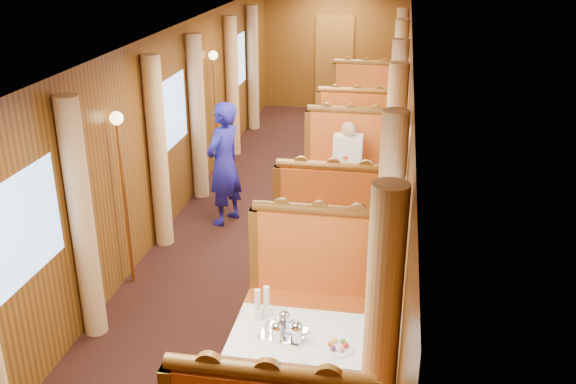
% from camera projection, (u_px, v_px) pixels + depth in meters
% --- Properties ---
extents(floor, '(3.00, 12.00, 0.01)m').
position_uv_depth(floor, '(284.00, 224.00, 8.54)').
color(floor, black).
rests_on(floor, ground).
extents(ceiling, '(3.00, 12.00, 0.01)m').
position_uv_depth(ceiling, '(284.00, 33.00, 7.59)').
color(ceiling, silver).
rests_on(ceiling, wall_left).
extents(wall_far, '(3.00, 0.01, 2.50)m').
position_uv_depth(wall_far, '(335.00, 51.00, 13.53)').
color(wall_far, brown).
rests_on(wall_far, floor).
extents(wall_left, '(0.01, 12.00, 2.50)m').
position_uv_depth(wall_left, '(170.00, 128.00, 8.31)').
color(wall_left, brown).
rests_on(wall_left, floor).
extents(wall_right, '(0.01, 12.00, 2.50)m').
position_uv_depth(wall_right, '(405.00, 141.00, 7.83)').
color(wall_right, brown).
rests_on(wall_right, floor).
extents(doorway_far, '(0.80, 0.04, 2.00)m').
position_uv_depth(doorway_far, '(334.00, 63.00, 13.60)').
color(doorway_far, brown).
rests_on(doorway_far, floor).
extents(table_near, '(1.05, 0.72, 0.75)m').
position_uv_depth(table_near, '(299.00, 374.00, 5.10)').
color(table_near, white).
rests_on(table_near, floor).
extents(banquette_near_aft, '(1.30, 0.55, 1.34)m').
position_uv_depth(banquette_near_aft, '(316.00, 301.00, 6.00)').
color(banquette_near_aft, '#BC3714').
rests_on(banquette_near_aft, floor).
extents(table_mid, '(1.05, 0.72, 0.75)m').
position_uv_depth(table_mid, '(341.00, 202.00, 8.28)').
color(table_mid, white).
rests_on(table_mid, floor).
extents(banquette_mid_fwd, '(1.30, 0.55, 1.34)m').
position_uv_depth(banquette_mid_fwd, '(333.00, 233.00, 7.34)').
color(banquette_mid_fwd, '#BC3714').
rests_on(banquette_mid_fwd, floor).
extents(banquette_mid_aft, '(1.30, 0.55, 1.34)m').
position_uv_depth(banquette_mid_aft, '(348.00, 171.00, 9.19)').
color(banquette_mid_aft, '#BC3714').
rests_on(banquette_mid_aft, floor).
extents(table_far, '(1.05, 0.72, 0.75)m').
position_uv_depth(table_far, '(360.00, 126.00, 11.47)').
color(table_far, white).
rests_on(table_far, floor).
extents(banquette_far_fwd, '(1.30, 0.55, 1.34)m').
position_uv_depth(banquette_far_fwd, '(356.00, 140.00, 10.53)').
color(banquette_far_fwd, '#BC3714').
rests_on(banquette_far_fwd, floor).
extents(banquette_far_aft, '(1.30, 0.55, 1.34)m').
position_uv_depth(banquette_far_aft, '(364.00, 109.00, 12.37)').
color(banquette_far_aft, '#BC3714').
rests_on(banquette_far_aft, floor).
extents(tea_tray, '(0.38, 0.31, 0.01)m').
position_uv_depth(tea_tray, '(283.00, 333.00, 4.95)').
color(tea_tray, silver).
rests_on(tea_tray, table_near).
extents(teapot_left, '(0.18, 0.15, 0.13)m').
position_uv_depth(teapot_left, '(277.00, 334.00, 4.84)').
color(teapot_left, silver).
rests_on(teapot_left, tea_tray).
extents(teapot_right, '(0.18, 0.15, 0.14)m').
position_uv_depth(teapot_right, '(296.00, 335.00, 4.82)').
color(teapot_right, silver).
rests_on(teapot_right, tea_tray).
extents(teapot_back, '(0.16, 0.12, 0.12)m').
position_uv_depth(teapot_back, '(284.00, 322.00, 5.00)').
color(teapot_back, silver).
rests_on(teapot_back, tea_tray).
extents(fruit_plate, '(0.24, 0.24, 0.05)m').
position_uv_depth(fruit_plate, '(338.00, 346.00, 4.77)').
color(fruit_plate, white).
rests_on(fruit_plate, table_near).
extents(cup_inboard, '(0.08, 0.08, 0.26)m').
position_uv_depth(cup_inboard, '(258.00, 307.00, 5.11)').
color(cup_inboard, white).
rests_on(cup_inboard, table_near).
extents(cup_outboard, '(0.08, 0.08, 0.26)m').
position_uv_depth(cup_outboard, '(266.00, 304.00, 5.15)').
color(cup_outboard, white).
rests_on(cup_outboard, table_near).
extents(rose_vase_mid, '(0.06, 0.06, 0.36)m').
position_uv_depth(rose_vase_mid, '(345.00, 162.00, 8.07)').
color(rose_vase_mid, silver).
rests_on(rose_vase_mid, table_mid).
extents(rose_vase_far, '(0.06, 0.06, 0.36)m').
position_uv_depth(rose_vase_far, '(362.00, 96.00, 11.25)').
color(rose_vase_far, silver).
rests_on(rose_vase_far, table_far).
extents(window_left_near, '(0.01, 1.20, 0.90)m').
position_uv_depth(window_left_near, '(19.00, 231.00, 5.04)').
color(window_left_near, '#80ADE4').
rests_on(window_left_near, wall_left).
extents(curtain_left_near_b, '(0.22, 0.22, 2.35)m').
position_uv_depth(curtain_left_near_b, '(82.00, 222.00, 5.84)').
color(curtain_left_near_b, tan).
rests_on(curtain_left_near_b, floor).
extents(window_right_near, '(0.01, 1.20, 0.90)m').
position_uv_depth(window_right_near, '(401.00, 262.00, 4.57)').
color(window_right_near, '#80ADE4').
rests_on(window_right_near, wall_right).
extents(curtain_right_near_a, '(0.22, 0.22, 2.35)m').
position_uv_depth(curtain_right_near_a, '(380.00, 359.00, 3.98)').
color(curtain_right_near_a, tan).
rests_on(curtain_right_near_a, floor).
extents(curtain_right_near_b, '(0.22, 0.22, 2.35)m').
position_uv_depth(curtain_right_near_b, '(388.00, 246.00, 5.40)').
color(curtain_right_near_b, tan).
rests_on(curtain_right_near_b, floor).
extents(window_left_mid, '(0.01, 1.20, 0.90)m').
position_uv_depth(window_left_mid, '(170.00, 113.00, 8.23)').
color(window_left_mid, '#80ADE4').
rests_on(window_left_mid, wall_left).
extents(curtain_left_mid_a, '(0.22, 0.22, 2.35)m').
position_uv_depth(curtain_left_mid_a, '(158.00, 154.00, 7.61)').
color(curtain_left_mid_a, tan).
rests_on(curtain_left_mid_a, floor).
extents(curtain_left_mid_b, '(0.22, 0.22, 2.35)m').
position_uv_depth(curtain_left_mid_b, '(198.00, 118.00, 9.03)').
color(curtain_left_mid_b, tan).
rests_on(curtain_left_mid_b, floor).
extents(window_right_mid, '(0.01, 1.20, 0.90)m').
position_uv_depth(window_right_mid, '(405.00, 125.00, 7.76)').
color(window_right_mid, '#80ADE4').
rests_on(window_right_mid, wall_right).
extents(curtain_right_mid_a, '(0.22, 0.22, 2.35)m').
position_uv_depth(curtain_right_mid_a, '(393.00, 168.00, 7.17)').
color(curtain_right_mid_a, tan).
rests_on(curtain_right_mid_a, floor).
extents(curtain_right_mid_b, '(0.22, 0.22, 2.35)m').
position_uv_depth(curtain_right_mid_b, '(396.00, 128.00, 8.59)').
color(curtain_right_mid_b, tan).
rests_on(curtain_right_mid_b, floor).
extents(window_left_far, '(0.01, 1.20, 0.90)m').
position_uv_depth(window_left_far, '(237.00, 62.00, 11.42)').
color(window_left_far, '#80ADE4').
rests_on(window_left_far, wall_left).
extents(curtain_left_far_a, '(0.22, 0.22, 2.35)m').
position_uv_depth(curtain_left_far_a, '(232.00, 87.00, 10.79)').
color(curtain_left_far_a, tan).
rests_on(curtain_left_far_a, floor).
extents(curtain_left_far_b, '(0.22, 0.22, 2.35)m').
position_uv_depth(curtain_left_far_b, '(253.00, 68.00, 12.21)').
color(curtain_left_far_b, tan).
rests_on(curtain_left_far_b, floor).
extents(window_right_far, '(0.01, 1.20, 0.90)m').
position_uv_depth(window_right_far, '(406.00, 67.00, 10.94)').
color(window_right_far, '#80ADE4').
rests_on(window_right_far, wall_right).
extents(curtain_right_far_a, '(0.22, 0.22, 2.35)m').
position_uv_depth(curtain_right_far_a, '(398.00, 94.00, 10.35)').
color(curtain_right_far_a, tan).
rests_on(curtain_right_far_a, floor).
extents(curtain_right_far_b, '(0.22, 0.22, 2.35)m').
position_uv_depth(curtain_right_far_b, '(399.00, 74.00, 11.77)').
color(curtain_right_far_b, tan).
rests_on(curtain_right_far_b, floor).
extents(sconce_left_fore, '(0.14, 0.14, 1.95)m').
position_uv_depth(sconce_left_fore, '(121.00, 164.00, 6.65)').
color(sconce_left_fore, '#BF8C3F').
rests_on(sconce_left_fore, floor).
extents(sconce_right_fore, '(0.14, 0.14, 1.95)m').
position_uv_depth(sconce_right_fore, '(394.00, 181.00, 6.20)').
color(sconce_right_fore, '#BF8C3F').
rests_on(sconce_right_fore, floor).
extents(sconce_left_aft, '(0.14, 0.14, 1.95)m').
position_uv_depth(sconce_left_aft, '(215.00, 88.00, 9.83)').
color(sconce_left_aft, '#BF8C3F').
rests_on(sconce_left_aft, floor).
extents(sconce_right_aft, '(0.14, 0.14, 1.95)m').
position_uv_depth(sconce_right_aft, '(399.00, 95.00, 9.39)').
color(sconce_right_aft, '#BF8C3F').
rests_on(sconce_right_aft, floor).
extents(steward, '(0.59, 0.70, 1.64)m').
position_uv_depth(steward, '(224.00, 164.00, 8.32)').
color(steward, navy).
rests_on(steward, floor).
extents(passenger, '(0.40, 0.44, 0.76)m').
position_uv_depth(passenger, '(348.00, 155.00, 8.86)').
color(passenger, beige).
rests_on(passenger, banquette_mid_aft).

